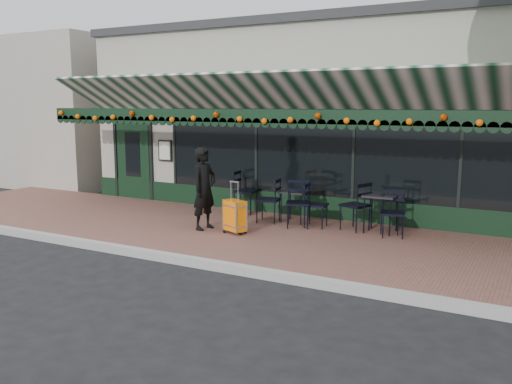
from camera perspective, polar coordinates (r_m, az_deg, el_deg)
The scene contains 16 objects.
ground at distance 9.34m, azimuth -6.22°, elevation -7.65°, with size 80.00×80.00×0.00m, color black.
sidewalk at distance 10.96m, azimuth -0.26°, elevation -4.63°, with size 18.00×4.00×0.15m, color brown.
curb at distance 9.25m, azimuth -6.52°, elevation -7.33°, with size 18.00×0.16×0.15m, color #9E9E99.
restaurant_building at distance 16.01m, azimuth 9.91°, elevation 7.59°, with size 12.00×9.60×4.50m.
neighbor_building_left at distance 23.73m, azimuth -21.52°, elevation 7.91°, with size 12.00×8.00×4.80m, color #9C9789.
woman at distance 11.11m, azimuth -5.46°, elevation 0.35°, with size 0.61×0.40×1.69m, color black.
suitcase at distance 10.78m, azimuth -2.26°, elevation -2.56°, with size 0.52×0.41×1.04m.
cafe_table_a at distance 11.10m, azimuth 13.04°, elevation -0.65°, with size 0.62×0.62×0.77m.
cafe_table_b at distance 11.81m, azimuth 4.18°, elevation -0.21°, with size 0.56×0.56×0.69m.
chair_a_left at distance 11.21m, azimuth 10.40°, elevation -1.44°, with size 0.50×0.50×1.01m, color black, non-canonical shape.
chair_a_right at distance 11.10m, azimuth 13.92°, elevation -2.22°, with size 0.40×0.40×0.80m, color black, non-canonical shape.
chair_a_front at distance 10.83m, azimuth 14.25°, elevation -2.23°, with size 0.45×0.45×0.91m, color black, non-canonical shape.
chair_b_left at distance 11.78m, azimuth 1.30°, elevation -0.86°, with size 0.49×0.49×0.97m, color black, non-canonical shape.
chair_b_right at distance 11.38m, azimuth 6.33°, elevation -1.41°, with size 0.46×0.46×0.92m, color black, non-canonical shape.
chair_b_front at distance 11.33m, azimuth 4.44°, elevation -1.23°, with size 0.50×0.50×1.00m, color black, non-canonical shape.
chair_solo at distance 12.79m, azimuth -1.11°, elevation 0.03°, with size 0.50×0.50×1.00m, color black, non-canonical shape.
Camera 1 is at (5.11, -7.33, 2.72)m, focal length 38.00 mm.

